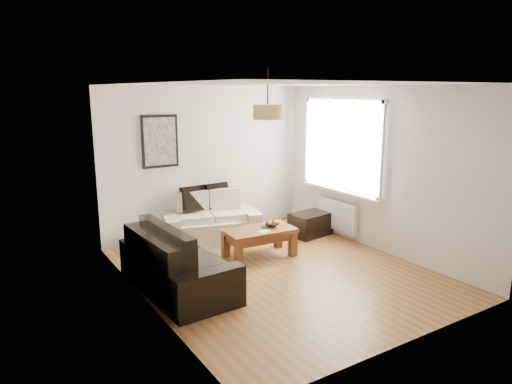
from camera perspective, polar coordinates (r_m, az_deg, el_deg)
floor at (r=6.70m, az=2.78°, el=-9.76°), size 4.50×4.50×0.00m
ceiling at (r=6.20m, az=3.03°, el=13.09°), size 3.80×4.50×0.00m
wall_back at (r=8.24m, az=-6.14°, el=3.79°), size 3.80×0.04×2.60m
wall_front at (r=4.71m, az=18.82°, el=-3.35°), size 3.80×0.04×2.60m
wall_left at (r=5.48m, az=-13.61°, el=-0.87°), size 0.04×4.50×2.60m
wall_right at (r=7.56m, az=14.79°, el=2.67°), size 0.04×4.50×2.60m
window_bay at (r=8.05m, az=10.56°, el=5.61°), size 0.14×1.90×1.60m
radiator at (r=8.25m, az=10.02°, el=-2.84°), size 0.10×0.90×0.52m
poster at (r=7.83m, az=-11.73°, el=6.11°), size 0.62×0.04×0.87m
pendant_shade at (r=6.46m, az=1.44°, el=9.79°), size 0.40×0.40×0.20m
loveseat_cream at (r=7.94m, az=-5.57°, el=-3.21°), size 1.75×1.23×0.79m
sofa_leather at (r=6.08m, az=-9.58°, el=-8.28°), size 0.99×1.87×0.79m
coffee_table at (r=7.21m, az=0.42°, el=-6.23°), size 1.12×0.66×0.44m
ottoman at (r=8.28m, az=6.70°, el=-3.96°), size 0.77×0.56×0.41m
cushion_left at (r=7.94m, az=-7.65°, el=-0.83°), size 0.44×0.16×0.43m
cushion_right at (r=8.12m, az=-4.82°, el=-0.44°), size 0.45×0.18×0.44m
fruit_bowl at (r=7.27m, az=1.88°, el=-4.02°), size 0.30×0.30×0.06m
orange_a at (r=7.32m, az=2.46°, el=-3.81°), size 0.09×0.09×0.08m
orange_b at (r=7.39m, az=2.70°, el=-3.66°), size 0.07×0.07×0.07m
orange_c at (r=7.33m, az=1.68°, el=-3.79°), size 0.08×0.08×0.08m
papers at (r=7.00m, az=1.01°, el=-4.88°), size 0.19×0.13×0.01m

